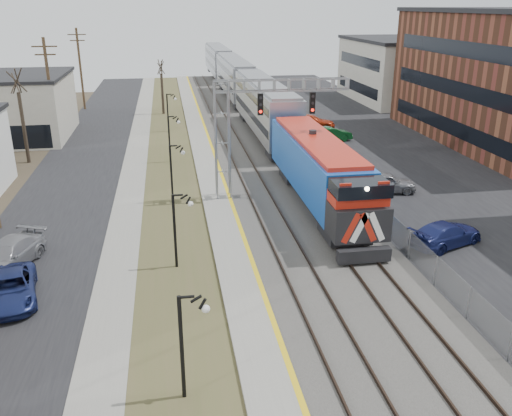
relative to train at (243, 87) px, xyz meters
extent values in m
cube|color=black|center=(-17.00, -25.87, -2.90)|extent=(7.00, 120.00, 0.04)
cube|color=gray|center=(-12.50, -25.87, -2.88)|extent=(2.00, 120.00, 0.08)
cube|color=#484927|center=(-9.50, -25.87, -2.89)|extent=(4.00, 120.00, 0.06)
cube|color=gray|center=(-6.50, -25.87, -2.80)|extent=(2.00, 120.00, 0.24)
cube|color=#595651|center=(-1.50, -25.87, -2.82)|extent=(8.00, 120.00, 0.20)
cube|color=black|center=(10.50, -25.87, -2.90)|extent=(16.00, 120.00, 0.04)
cube|color=gold|center=(-5.62, -25.87, -2.67)|extent=(0.24, 120.00, 0.01)
cube|color=#2D2119|center=(-4.25, -25.87, -2.64)|extent=(0.08, 120.00, 0.15)
cube|color=#2D2119|center=(-2.75, -25.87, -2.64)|extent=(0.08, 120.00, 0.15)
cube|color=#2D2119|center=(-0.75, -25.87, -2.64)|extent=(0.08, 120.00, 0.15)
cube|color=#2D2119|center=(0.75, -25.87, -2.64)|extent=(0.08, 120.00, 0.15)
cube|color=blue|center=(0.00, -35.72, -0.44)|extent=(3.00, 17.00, 4.25)
cube|color=black|center=(0.00, -44.42, -2.22)|extent=(2.80, 0.50, 0.70)
cube|color=#9B9DA5|center=(0.00, -15.42, 0.09)|extent=(3.00, 22.00, 5.33)
cube|color=#9B9DA5|center=(0.00, 7.38, 0.09)|extent=(3.00, 22.00, 5.33)
cube|color=#9B9DA5|center=(0.00, 30.18, 0.09)|extent=(3.00, 22.00, 5.33)
cube|color=gray|center=(-6.00, -32.87, 1.08)|extent=(1.00, 1.00, 8.00)
cube|color=gray|center=(-2.00, -32.87, 4.83)|extent=(9.00, 0.80, 0.80)
cube|color=black|center=(-3.50, -33.32, 3.68)|extent=(0.35, 0.25, 1.40)
cube|color=black|center=(0.00, -33.32, 3.68)|extent=(0.35, 0.25, 1.40)
cylinder|color=black|center=(-9.50, -52.87, -0.92)|extent=(0.14, 0.14, 4.00)
cylinder|color=black|center=(-9.50, -42.87, -0.92)|extent=(0.14, 0.14, 4.00)
cylinder|color=black|center=(-9.50, -32.87, -0.92)|extent=(0.14, 0.14, 4.00)
cylinder|color=black|center=(-9.50, -22.87, -0.92)|extent=(0.14, 0.14, 4.00)
cylinder|color=black|center=(-9.50, -10.87, -0.92)|extent=(0.14, 0.14, 4.00)
cylinder|color=#4C3823|center=(-20.00, -15.87, 2.08)|extent=(0.28, 0.28, 10.00)
cylinder|color=#4C3823|center=(-20.00, 4.13, 2.08)|extent=(0.28, 0.28, 10.00)
cube|color=gray|center=(2.70, -25.87, -2.12)|extent=(0.04, 120.00, 1.60)
cube|color=#B9B2A2|center=(24.50, 4.13, 1.08)|extent=(16.00, 18.00, 8.00)
cylinder|color=#382D23|center=(-21.50, -20.87, 0.06)|extent=(0.30, 0.30, 5.95)
cylinder|color=#382D23|center=(-10.00, -0.87, -0.47)|extent=(0.30, 0.30, 4.90)
imported|color=navy|center=(5.45, -42.58, -2.24)|extent=(5.05, 3.56, 1.36)
imported|color=slate|center=(5.62, -33.34, -2.19)|extent=(4.52, 2.39, 1.47)
imported|color=#0E461D|center=(6.16, -17.88, -2.22)|extent=(4.49, 2.41, 1.41)
imported|color=navy|center=(-16.98, -45.07, -2.28)|extent=(3.01, 4.92, 1.28)
imported|color=gray|center=(-18.02, -41.60, -2.20)|extent=(3.65, 5.33, 1.43)
imported|color=#A8290C|center=(5.69, -12.05, -2.16)|extent=(5.55, 3.12, 1.52)
camera|label=1|loc=(-9.52, -68.26, 9.85)|focal=38.00mm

